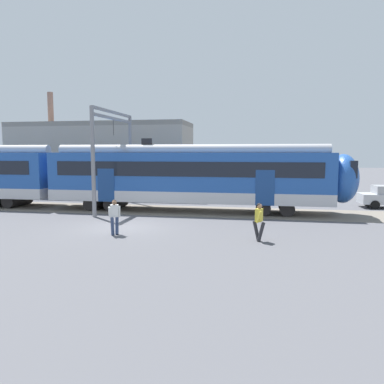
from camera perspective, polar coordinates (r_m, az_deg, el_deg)
The scene contains 7 objects.
ground_plane at distance 19.65m, azimuth -10.39°, elevation -5.26°, with size 160.00×160.00×0.00m, color #515156.
track_bed at distance 28.72m, azimuth -22.81°, elevation -2.04°, with size 80.00×4.40×0.01m, color slate.
commuter_train at distance 27.21m, azimuth -18.63°, elevation 2.45°, with size 38.05×3.07×4.73m.
pedestrian_white at distance 17.70m, azimuth -11.72°, elevation -3.28°, with size 0.53×0.70×1.67m.
pedestrian_yellow at distance 16.38m, azimuth 10.16°, elevation -4.10°, with size 0.58×0.64×1.67m.
catenary_gantry at distance 25.64m, azimuth -11.83°, elevation 7.04°, with size 0.24×6.64×6.53m.
background_building at distance 34.50m, azimuth -13.68°, elevation 4.89°, with size 15.83×5.00×9.20m.
Camera 1 is at (6.92, -17.98, 3.84)m, focal length 35.00 mm.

